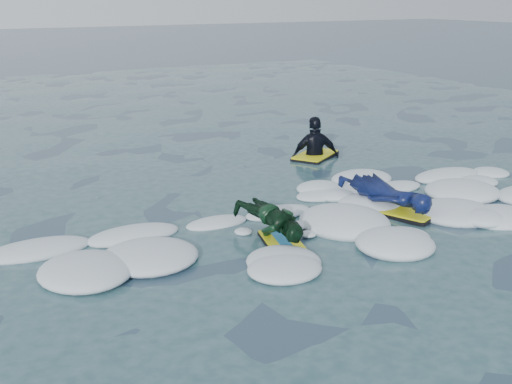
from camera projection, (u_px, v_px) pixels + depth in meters
ground at (259, 258)px, 8.13m from camera, size 120.00×120.00×0.00m
foam_band at (223, 233)px, 8.99m from camera, size 12.00×3.10×0.30m
prone_woman_unit at (387, 195)px, 9.89m from camera, size 1.06×1.84×0.47m
prone_child_unit at (275, 222)px, 8.67m from camera, size 0.67×1.31×0.50m
waiting_rider_unit at (315, 158)px, 13.10m from camera, size 1.29×1.14×1.71m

